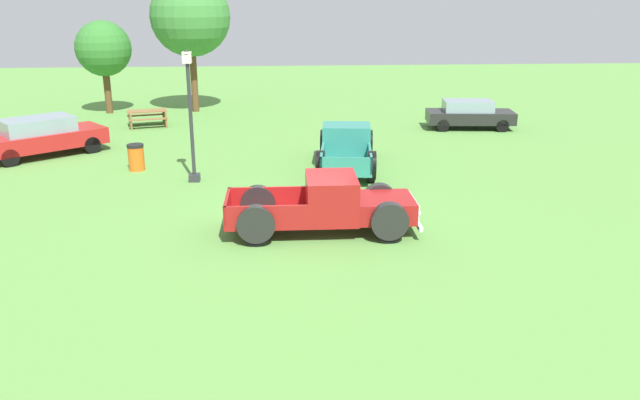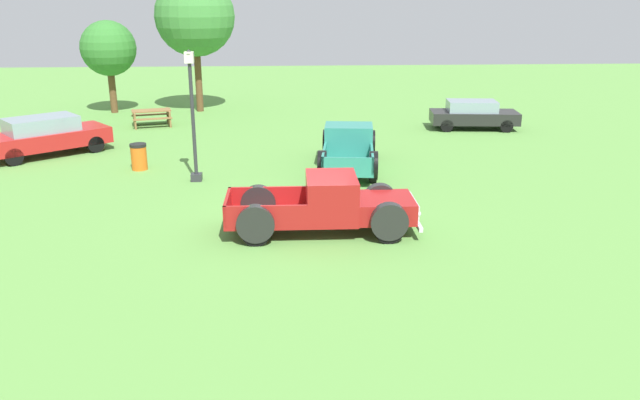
{
  "view_description": "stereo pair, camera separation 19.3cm",
  "coord_description": "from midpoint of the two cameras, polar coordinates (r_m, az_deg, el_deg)",
  "views": [
    {
      "loc": [
        -0.8,
        -16.57,
        6.08
      ],
      "look_at": [
        0.32,
        -0.78,
        0.9
      ],
      "focal_mm": 35.57,
      "sensor_mm": 36.0,
      "label": 1
    },
    {
      "loc": [
        -0.61,
        -16.58,
        6.08
      ],
      "look_at": [
        0.32,
        -0.78,
        0.9
      ],
      "focal_mm": 35.57,
      "sensor_mm": 36.0,
      "label": 2
    }
  ],
  "objects": [
    {
      "name": "trash_can",
      "position": [
        23.73,
        -16.44,
        3.72
      ],
      "size": [
        0.59,
        0.59,
        0.95
      ],
      "color": "orange",
      "rests_on": "ground_plane"
    },
    {
      "name": "oak_tree_west",
      "position": [
        34.67,
        -11.76,
        15.86
      ],
      "size": [
        4.12,
        4.12,
        7.01
      ],
      "color": "brown",
      "rests_on": "ground_plane"
    },
    {
      "name": "picnic_table",
      "position": [
        31.56,
        -15.43,
        7.28
      ],
      "size": [
        2.13,
        1.9,
        0.78
      ],
      "color": "olive",
      "rests_on": "ground_plane"
    },
    {
      "name": "oak_tree_east",
      "position": [
        35.47,
        -19.06,
        12.72
      ],
      "size": [
        2.84,
        2.84,
        4.78
      ],
      "color": "brown",
      "rests_on": "ground_plane"
    },
    {
      "name": "lamp_post_near",
      "position": [
        21.43,
        -11.83,
        7.56
      ],
      "size": [
        0.36,
        0.36,
        4.37
      ],
      "color": "#2D2D33",
      "rests_on": "ground_plane"
    },
    {
      "name": "sedan_distant_a",
      "position": [
        30.69,
        13.12,
        7.56
      ],
      "size": [
        4.13,
        2.02,
        1.33
      ],
      "color": "black",
      "rests_on": "ground_plane"
    },
    {
      "name": "pickup_truck_foreground",
      "position": [
        16.73,
        0.92,
        -0.51
      ],
      "size": [
        5.06,
        2.01,
        1.54
      ],
      "color": "maroon",
      "rests_on": "ground_plane"
    },
    {
      "name": "sedan_distant_b",
      "position": [
        27.03,
        -23.94,
        5.3
      ],
      "size": [
        4.73,
        4.28,
        1.52
      ],
      "color": "#B21E1E",
      "rests_on": "ground_plane"
    },
    {
      "name": "pickup_truck_behind_left",
      "position": [
        23.24,
        2.14,
        4.84
      ],
      "size": [
        2.49,
        5.28,
        1.56
      ],
      "color": "#2D8475",
      "rests_on": "ground_plane"
    },
    {
      "name": "ground_plane",
      "position": [
        17.67,
        -1.53,
        -2.01
      ],
      "size": [
        80.0,
        80.0,
        0.0
      ],
      "primitive_type": "plane",
      "color": "#5B9342"
    }
  ]
}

